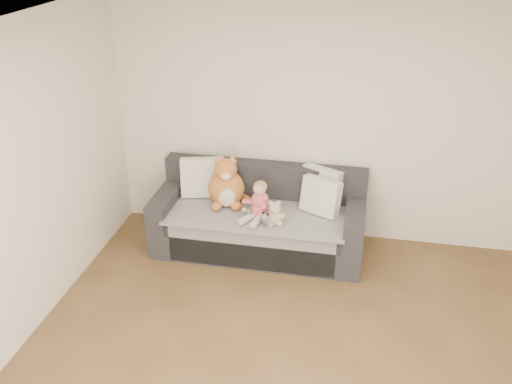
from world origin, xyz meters
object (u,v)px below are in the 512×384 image
(teddy_bear, at_px, (275,215))
(sippy_cup, at_px, (249,214))
(sofa, at_px, (260,221))
(plush_cat, at_px, (227,186))
(toddler, at_px, (259,203))

(teddy_bear, relative_size, sippy_cup, 2.45)
(sofa, height_order, teddy_bear, sofa)
(plush_cat, bearing_deg, teddy_bear, -43.45)
(toddler, xyz_separation_m, teddy_bear, (0.19, -0.12, -0.06))
(sofa, xyz_separation_m, teddy_bear, (0.22, -0.32, 0.27))
(sofa, distance_m, sippy_cup, 0.35)
(sofa, height_order, sippy_cup, sofa)
(sofa, bearing_deg, toddler, -81.95)
(sofa, relative_size, toddler, 5.47)
(plush_cat, relative_size, teddy_bear, 2.24)
(sofa, xyz_separation_m, plush_cat, (-0.36, 0.01, 0.38))
(plush_cat, xyz_separation_m, teddy_bear, (0.57, -0.33, -0.11))
(plush_cat, bearing_deg, toddler, -41.94)
(plush_cat, distance_m, sippy_cup, 0.43)
(teddy_bear, bearing_deg, toddler, 130.69)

